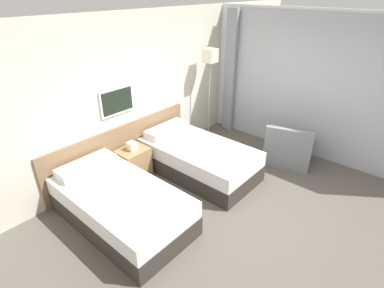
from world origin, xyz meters
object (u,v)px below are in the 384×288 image
bed_near_window (198,158)px  armchair (288,150)px  bed_near_door (121,205)px  floor_lamp (210,64)px  nightstand (134,163)px

bed_near_window → armchair: 1.76m
bed_near_door → bed_near_window: bearing=0.0°
floor_lamp → bed_near_door: bearing=-166.1°
bed_near_door → nightstand: 1.14m
nightstand → floor_lamp: floor_lamp is taller
bed_near_door → nightstand: size_ratio=3.01×
bed_near_window → armchair: bearing=-37.0°
nightstand → armchair: armchair is taller
floor_lamp → armchair: (0.19, -1.78, -1.38)m
floor_lamp → armchair: size_ratio=1.91×
bed_near_door → floor_lamp: bearing=13.9°
nightstand → armchair: 2.90m
nightstand → floor_lamp: bearing=-1.0°
nightstand → armchair: size_ratio=0.67×
bed_near_door → bed_near_window: 1.71m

